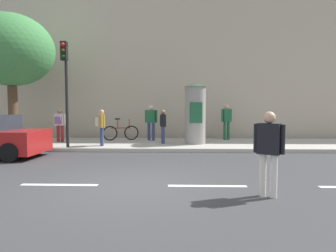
# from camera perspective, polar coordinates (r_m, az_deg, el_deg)

# --- Properties ---
(ground_plane) EXTENTS (80.00, 80.00, 0.00)m
(ground_plane) POSITION_cam_1_polar(r_m,az_deg,el_deg) (7.09, -6.72, -11.18)
(ground_plane) COLOR #38383A
(sidewalk_curb) EXTENTS (36.00, 4.00, 0.15)m
(sidewalk_curb) POSITION_cam_1_polar(r_m,az_deg,el_deg) (13.92, -2.50, -3.48)
(sidewalk_curb) COLOR #B2ADA3
(sidewalk_curb) RESTS_ON ground_plane
(lane_markings) EXTENTS (25.80, 0.16, 0.01)m
(lane_markings) POSITION_cam_1_polar(r_m,az_deg,el_deg) (7.09, -6.72, -11.15)
(lane_markings) COLOR silver
(lane_markings) RESTS_ON ground_plane
(building_backdrop) EXTENTS (36.00, 5.00, 8.18)m
(building_backdrop) POSITION_cam_1_polar(r_m,az_deg,el_deg) (18.94, -1.40, 10.60)
(building_backdrop) COLOR #B7A893
(building_backdrop) RESTS_ON ground_plane
(traffic_light) EXTENTS (0.24, 0.45, 4.25)m
(traffic_light) POSITION_cam_1_polar(r_m,az_deg,el_deg) (12.89, -18.95, 8.84)
(traffic_light) COLOR black
(traffic_light) RESTS_ON sidewalk_curb
(poster_column) EXTENTS (1.02, 1.02, 2.75)m
(poster_column) POSITION_cam_1_polar(r_m,az_deg,el_deg) (13.52, 5.20, 2.54)
(poster_column) COLOR gray
(poster_column) RESTS_ON sidewalk_curb
(street_tree) EXTENTS (3.74, 3.74, 5.78)m
(street_tree) POSITION_cam_1_polar(r_m,az_deg,el_deg) (15.46, -27.69, 12.58)
(street_tree) COLOR #4C3826
(street_tree) RESTS_ON sidewalk_curb
(pedestrian_in_dark_shirt) EXTENTS (0.54, 0.43, 1.72)m
(pedestrian_in_dark_shirt) POSITION_cam_1_polar(r_m,az_deg,el_deg) (6.33, 18.63, -3.78)
(pedestrian_in_dark_shirt) COLOR silver
(pedestrian_in_dark_shirt) RESTS_ON ground_plane
(pedestrian_with_backpack) EXTENTS (0.63, 0.50, 1.74)m
(pedestrian_with_backpack) POSITION_cam_1_polar(r_m,az_deg,el_deg) (14.77, -3.21, 1.31)
(pedestrian_with_backpack) COLOR navy
(pedestrian_with_backpack) RESTS_ON sidewalk_curb
(pedestrian_in_light_jacket) EXTENTS (0.56, 0.43, 1.79)m
(pedestrian_in_light_jacket) POSITION_cam_1_polar(r_m,az_deg,el_deg) (15.34, 11.09, 1.39)
(pedestrian_in_light_jacket) COLOR #1E5938
(pedestrian_in_light_jacket) RESTS_ON sidewalk_curb
(pedestrian_in_red_top) EXTENTS (0.30, 0.57, 1.52)m
(pedestrian_in_red_top) POSITION_cam_1_polar(r_m,az_deg,el_deg) (13.53, -0.97, 0.35)
(pedestrian_in_red_top) COLOR navy
(pedestrian_in_red_top) RESTS_ON sidewalk_curb
(pedestrian_near_pole) EXTENTS (0.44, 0.61, 1.54)m
(pedestrian_near_pole) POSITION_cam_1_polar(r_m,az_deg,el_deg) (13.07, -12.59, 0.32)
(pedestrian_near_pole) COLOR navy
(pedestrian_near_pole) RESTS_ON sidewalk_curb
(pedestrian_with_bag) EXTENTS (0.58, 0.40, 1.54)m
(pedestrian_with_bag) POSITION_cam_1_polar(r_m,az_deg,el_deg) (15.05, -19.91, 0.60)
(pedestrian_with_bag) COLOR maroon
(pedestrian_with_bag) RESTS_ON sidewalk_curb
(bicycle_leaning) EXTENTS (1.72, 0.53, 1.09)m
(bicycle_leaning) POSITION_cam_1_polar(r_m,az_deg,el_deg) (15.02, -8.97, -1.21)
(bicycle_leaning) COLOR black
(bicycle_leaning) RESTS_ON sidewalk_curb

